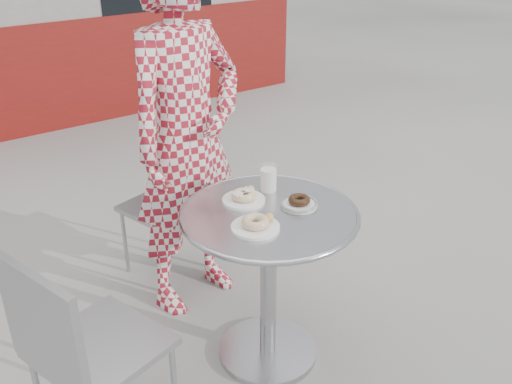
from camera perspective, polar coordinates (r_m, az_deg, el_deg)
ground at (r=2.87m, az=0.77°, el=-15.42°), size 60.00×60.00×0.00m
bistro_table at (r=2.50m, az=1.29°, el=-5.83°), size 0.77×0.77×0.78m
chair_far at (r=3.31m, az=-8.81°, el=-4.04°), size 0.48×0.48×0.83m
seated_person at (r=2.81m, az=-6.92°, el=5.31°), size 0.74×0.56×1.82m
plate_far at (r=2.48m, az=-1.20°, el=-0.49°), size 0.19×0.19×0.05m
plate_near at (r=2.27m, az=0.01°, el=-3.24°), size 0.20×0.20×0.05m
plate_checker at (r=2.45m, az=4.33°, el=-1.07°), size 0.17×0.17×0.04m
milk_cup at (r=2.56m, az=1.25°, el=1.35°), size 0.08×0.08×0.13m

